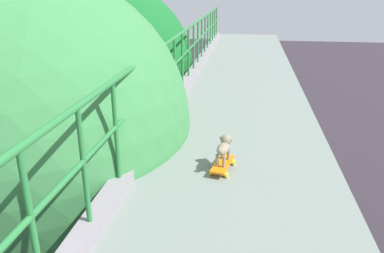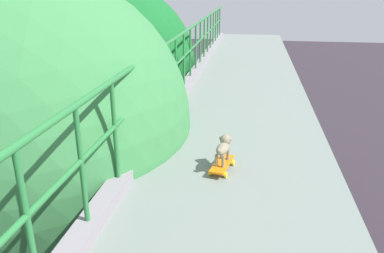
% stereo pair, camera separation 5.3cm
% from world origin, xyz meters
% --- Properties ---
extents(car_red_taxi_fifth, '(1.73, 3.84, 1.50)m').
position_xyz_m(car_red_taxi_fifth, '(-5.14, 9.51, 0.64)').
color(car_red_taxi_fifth, red).
rests_on(car_red_taxi_fifth, ground).
extents(car_green_sixth, '(1.96, 3.89, 1.33)m').
position_xyz_m(car_green_sixth, '(-8.40, 13.23, 0.62)').
color(car_green_sixth, '#246D37').
rests_on(car_green_sixth, ground).
extents(city_bus, '(2.76, 11.80, 3.38)m').
position_xyz_m(city_bus, '(-8.47, 27.19, 1.91)').
color(city_bus, '#0F4F95').
rests_on(city_bus, ground).
extents(roadside_tree_mid, '(4.93, 4.93, 8.56)m').
position_xyz_m(roadside_tree_mid, '(-2.22, 4.25, 6.24)').
color(roadside_tree_mid, '#513931').
rests_on(roadside_tree_mid, ground).
extents(roadside_tree_far, '(4.33, 4.33, 8.29)m').
position_xyz_m(roadside_tree_far, '(-2.62, 9.30, 6.10)').
color(roadside_tree_far, '#4F3E1F').
rests_on(roadside_tree_far, ground).
extents(toy_skateboard, '(0.28, 0.53, 0.09)m').
position_xyz_m(toy_skateboard, '(0.79, 3.34, 6.28)').
color(toy_skateboard, orange).
rests_on(toy_skateboard, overpass_deck).
extents(small_dog, '(0.19, 0.39, 0.30)m').
position_xyz_m(small_dog, '(0.80, 3.38, 6.48)').
color(small_dog, gray).
rests_on(small_dog, toy_skateboard).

